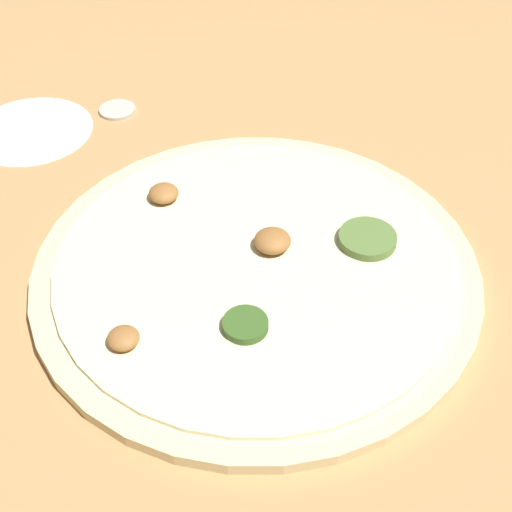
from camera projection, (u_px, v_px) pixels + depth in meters
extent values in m
plane|color=tan|center=(256.00, 274.00, 0.59)|extent=(3.00, 3.00, 0.00)
cylinder|color=beige|center=(256.00, 270.00, 0.58)|extent=(0.36, 0.36, 0.01)
cylinder|color=beige|center=(256.00, 263.00, 0.58)|extent=(0.33, 0.33, 0.00)
ellipsoid|color=#996633|center=(164.00, 193.00, 0.63)|extent=(0.03, 0.03, 0.01)
cylinder|color=#567538|center=(368.00, 239.00, 0.59)|extent=(0.05, 0.05, 0.01)
ellipsoid|color=#996633|center=(123.00, 338.00, 0.51)|extent=(0.02, 0.02, 0.01)
ellipsoid|color=#996633|center=(276.00, 243.00, 0.58)|extent=(0.03, 0.03, 0.02)
cylinder|color=#385B23|center=(245.00, 325.00, 0.52)|extent=(0.03, 0.03, 0.01)
cylinder|color=beige|center=(117.00, 108.00, 0.76)|extent=(0.04, 0.04, 0.01)
cylinder|color=white|center=(31.00, 130.00, 0.74)|extent=(0.13, 0.13, 0.00)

